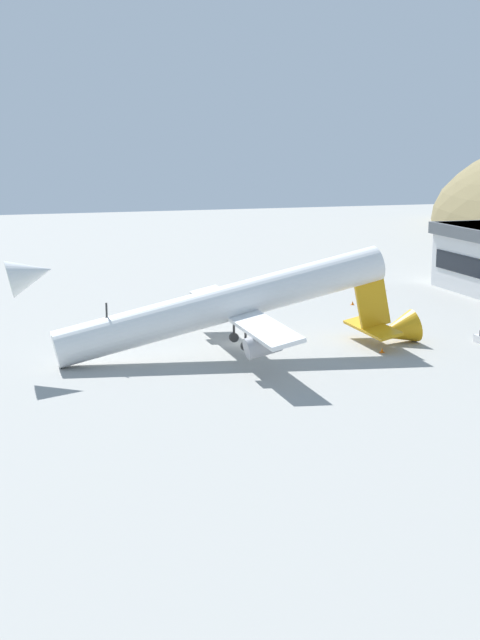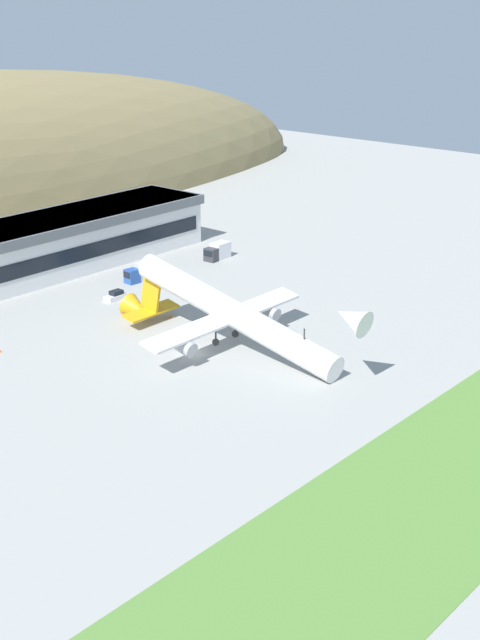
{
  "view_description": "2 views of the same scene",
  "coord_description": "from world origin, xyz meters",
  "px_view_note": "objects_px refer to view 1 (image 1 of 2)",
  "views": [
    {
      "loc": [
        99.79,
        -31.19,
        24.77
      ],
      "look_at": [
        6.03,
        -2.33,
        4.29
      ],
      "focal_mm": 50.0,
      "sensor_mm": 36.0,
      "label": 1
    },
    {
      "loc": [
        -90.9,
        -87.8,
        52.48
      ],
      "look_at": [
        7.43,
        -2.87,
        4.04
      ],
      "focal_mm": 50.0,
      "sensor_mm": 36.0,
      "label": 2
    }
  ],
  "objects_px": {
    "traffic_cone_1": "(382,350)",
    "cargo_airplane": "(232,306)",
    "service_car_0": "(375,285)",
    "traffic_cone_0": "(353,303)"
  },
  "relations": [
    {
      "from": "service_car_0",
      "to": "traffic_cone_1",
      "type": "bearing_deg",
      "value": -24.42
    },
    {
      "from": "cargo_airplane",
      "to": "traffic_cone_1",
      "type": "relative_size",
      "value": 83.31
    },
    {
      "from": "service_car_0",
      "to": "cargo_airplane",
      "type": "bearing_deg",
      "value": -44.09
    },
    {
      "from": "traffic_cone_0",
      "to": "service_car_0",
      "type": "bearing_deg",
      "value": 142.44
    },
    {
      "from": "traffic_cone_0",
      "to": "traffic_cone_1",
      "type": "bearing_deg",
      "value": -17.61
    },
    {
      "from": "service_car_0",
      "to": "traffic_cone_1",
      "type": "distance_m",
      "value": 44.38
    },
    {
      "from": "traffic_cone_0",
      "to": "traffic_cone_1",
      "type": "height_order",
      "value": "same"
    },
    {
      "from": "traffic_cone_1",
      "to": "cargo_airplane",
      "type": "bearing_deg",
      "value": -103.11
    },
    {
      "from": "traffic_cone_0",
      "to": "traffic_cone_1",
      "type": "xyz_separation_m",
      "value": [
        28.18,
        -8.94,
        0.0
      ]
    },
    {
      "from": "cargo_airplane",
      "to": "service_car_0",
      "type": "xyz_separation_m",
      "value": [
        -36.46,
        35.32,
        -5.09
      ]
    }
  ]
}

